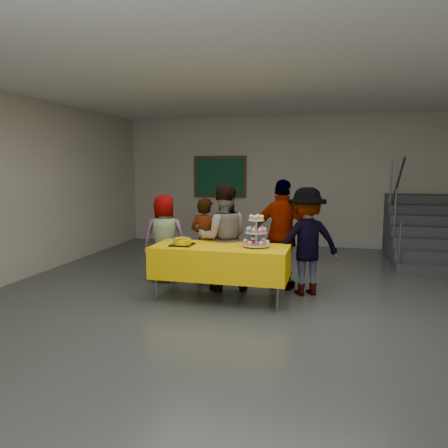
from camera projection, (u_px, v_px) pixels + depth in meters
The scene contains 11 objects.
room_shell at pixel (253, 144), 5.29m from camera, with size 10.00×10.04×3.02m.
bake_table at pixel (220, 261), 6.06m from camera, with size 1.88×0.78×0.77m.
cupcake_stand at pixel (256, 234), 5.93m from camera, with size 0.38×0.38×0.44m.
bear_cake at pixel (182, 241), 6.08m from camera, with size 0.32×0.36×0.12m.
schoolchild_a at pixel (165, 238), 7.06m from camera, with size 0.69×0.45×1.41m, color slate.
schoolchild_b at pixel (205, 241), 6.87m from camera, with size 0.50×0.33×1.38m, color slate.
schoolchild_c at pixel (223, 238), 6.54m from camera, with size 0.77×0.60×1.59m, color slate.
schoolchild_d at pixel (283, 235), 6.57m from camera, with size 0.98×0.41×1.67m, color slate.
schoolchild_e at pixel (306, 241), 6.33m from camera, with size 1.01×0.58×1.56m, color #5C5D65.
staircase at pixel (421, 235), 8.79m from camera, with size 1.30×2.40×2.04m.
noticeboard at pixel (220, 177), 10.53m from camera, with size 1.30×0.05×1.00m.
Camera 1 is at (0.98, -5.27, 1.88)m, focal length 35.00 mm.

